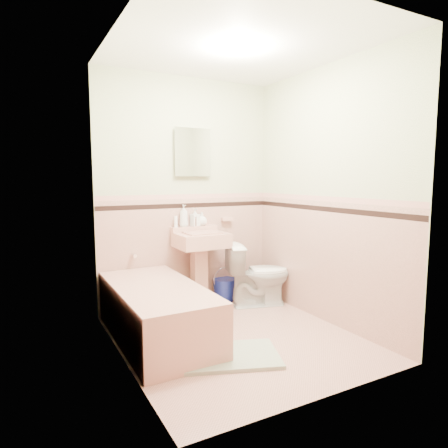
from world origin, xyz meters
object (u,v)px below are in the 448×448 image
soap_bottle_left (184,216)px  shoe (212,354)px  toilet (258,274)px  bathtub (157,314)px  sink (201,271)px  soap_bottle_mid (195,217)px  soap_bottle_right (202,219)px  bucket (224,290)px  medicine_cabinet (192,152)px

soap_bottle_left → shoe: size_ratio=1.63×
toilet → bathtub: bearing=120.8°
sink → soap_bottle_mid: size_ratio=4.37×
sink → soap_bottle_right: size_ratio=5.76×
soap_bottle_right → toilet: size_ratio=0.21×
toilet → bucket: 0.46m
soap_bottle_mid → medicine_cabinet: bearing=111.0°
soap_bottle_left → shoe: (-0.33, -1.35, -0.95)m
bathtub → shoe: (0.22, -0.64, -0.16)m
toilet → bucket: size_ratio=2.66×
bucket → shoe: size_ratio=1.80×
soap_bottle_right → bathtub: bearing=-137.5°
soap_bottle_right → soap_bottle_mid: bearing=180.0°
soap_bottle_mid → soap_bottle_right: size_ratio=1.32×
shoe → toilet: bearing=45.5°
medicine_cabinet → shoe: size_ratio=3.40×
medicine_cabinet → toilet: medicine_cabinet is taller
bathtub → soap_bottle_mid: (0.69, 0.71, 0.77)m
sink → soap_bottle_left: soap_bottle_left is taller
medicine_cabinet → sink: bearing=-90.0°
soap_bottle_right → bucket: bearing=-10.7°
soap_bottle_left → bathtub: bearing=-128.1°
soap_bottle_right → toilet: 0.88m
bucket → soap_bottle_left: bearing=174.2°
soap_bottle_mid → bucket: size_ratio=0.73×
soap_bottle_mid → toilet: size_ratio=0.27×
bathtub → soap_bottle_right: (0.78, 0.71, 0.74)m
medicine_cabinet → toilet: bearing=-31.0°
sink → shoe: sink is taller
toilet → shoe: (-1.08, -1.00, -0.29)m
toilet → medicine_cabinet: bearing=74.3°
medicine_cabinet → shoe: bearing=-108.4°
soap_bottle_left → sink: bearing=-55.7°
soap_bottle_left → soap_bottle_mid: bearing=0.0°
soap_bottle_right → toilet: (0.53, -0.35, -0.62)m
sink → toilet: 0.65m
sink → toilet: (0.63, -0.17, -0.07)m
toilet → bucket: toilet is taller
bathtub → shoe: bearing=-70.7°
bathtub → soap_bottle_left: size_ratio=6.27×
soap_bottle_mid → shoe: (-0.47, -1.35, -0.93)m
soap_bottle_right → shoe: size_ratio=0.99×
medicine_cabinet → soap_bottle_left: 0.70m
bucket → sink: bearing=-159.4°
bathtub → soap_bottle_mid: bearing=45.8°
medicine_cabinet → soap_bottle_mid: size_ratio=2.60×
bathtub → bucket: bathtub is taller
sink → bucket: bearing=20.6°
bucket → medicine_cabinet: bearing=167.4°
soap_bottle_mid → sink: bearing=-93.7°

